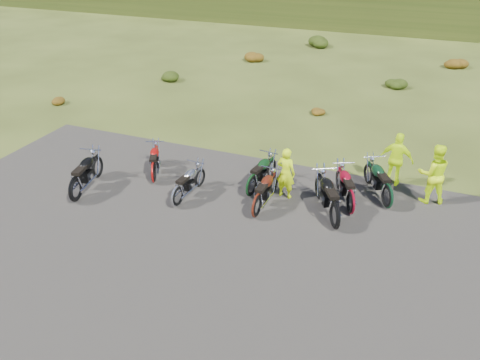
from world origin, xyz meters
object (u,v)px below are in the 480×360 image
at_px(motorcycle_3, 178,206).
at_px(person_middle, 286,174).
at_px(motorcycle_7, 385,208).
at_px(motorcycle_0, 78,201).

distance_m(motorcycle_3, person_middle, 3.43).
height_order(motorcycle_3, person_middle, person_middle).
relative_size(motorcycle_7, person_middle, 1.32).
relative_size(motorcycle_3, motorcycle_7, 0.90).
distance_m(motorcycle_0, person_middle, 6.51).
xyz_separation_m(motorcycle_0, motorcycle_7, (8.92, 3.15, 0.00)).
relative_size(motorcycle_0, person_middle, 1.38).
relative_size(motorcycle_0, motorcycle_7, 1.04).
bearing_deg(person_middle, motorcycle_3, 40.35).
relative_size(motorcycle_3, person_middle, 1.19).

